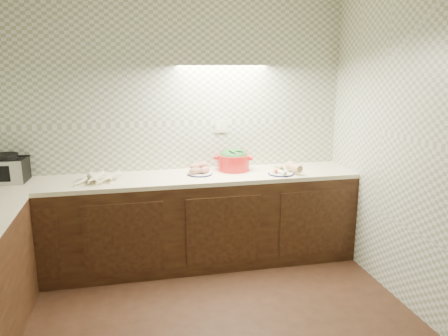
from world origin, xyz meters
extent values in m
cube|color=gray|center=(0.00, 1.78, 1.30)|extent=(3.60, 0.05, 2.60)
cube|color=beige|center=(0.55, 1.79, 1.32)|extent=(0.13, 0.01, 0.12)
cube|color=black|center=(0.00, 1.50, 0.43)|extent=(3.60, 0.60, 0.86)
cube|color=#F5EEBE|center=(0.00, 1.50, 0.88)|extent=(3.60, 0.60, 0.04)
cube|color=black|center=(-1.47, 1.64, 1.01)|extent=(0.38, 0.29, 0.21)
cube|color=#9B9A9F|center=(-1.48, 1.50, 1.01)|extent=(0.36, 0.03, 0.21)
cube|color=black|center=(-1.48, 1.50, 1.01)|extent=(0.23, 0.02, 0.14)
cylinder|color=black|center=(-1.47, 1.64, 1.13)|extent=(0.25, 0.25, 0.04)
cone|color=#F7F5C5|center=(-0.52, 1.43, 0.93)|extent=(0.10, 0.27, 0.05)
cone|color=#F7F5C5|center=(-0.82, 1.53, 0.93)|extent=(0.24, 0.19, 0.05)
cone|color=#F7F5C5|center=(-0.80, 1.52, 0.93)|extent=(0.10, 0.24, 0.05)
cone|color=#F7F5C5|center=(-0.68, 1.53, 0.93)|extent=(0.18, 0.23, 0.06)
cone|color=#F7F5C5|center=(-0.68, 1.53, 0.93)|extent=(0.14, 0.27, 0.06)
cone|color=#F7F5C5|center=(-0.54, 1.47, 0.92)|extent=(0.10, 0.27, 0.05)
cone|color=#F7F5C5|center=(-0.58, 1.54, 0.93)|extent=(0.16, 0.22, 0.06)
cone|color=#F7F5C5|center=(-0.57, 1.48, 0.93)|extent=(0.17, 0.21, 0.06)
cone|color=#F7F5C5|center=(-0.64, 1.50, 0.94)|extent=(0.23, 0.23, 0.05)
cone|color=#F7F5C5|center=(-0.69, 1.40, 0.95)|extent=(0.16, 0.21, 0.05)
cone|color=#F7F5C5|center=(-0.69, 1.46, 0.95)|extent=(0.15, 0.21, 0.05)
cone|color=#F7F5C5|center=(-0.67, 1.48, 0.95)|extent=(0.11, 0.23, 0.05)
cylinder|color=#11113D|center=(0.28, 1.52, 0.91)|extent=(0.24, 0.24, 0.01)
cylinder|color=white|center=(0.28, 1.52, 0.91)|extent=(0.23, 0.23, 0.02)
ellipsoid|color=tan|center=(0.24, 1.49, 0.95)|extent=(0.15, 0.10, 0.06)
ellipsoid|color=tan|center=(0.33, 1.51, 0.95)|extent=(0.15, 0.10, 0.06)
ellipsoid|color=tan|center=(0.27, 1.57, 0.95)|extent=(0.15, 0.10, 0.06)
ellipsoid|color=tan|center=(0.24, 1.54, 0.98)|extent=(0.15, 0.10, 0.06)
ellipsoid|color=tan|center=(0.31, 1.57, 0.98)|extent=(0.15, 0.10, 0.06)
cylinder|color=black|center=(0.32, 1.64, 0.93)|extent=(0.14, 0.14, 0.05)
sphere|color=maroon|center=(0.30, 1.64, 0.97)|extent=(0.07, 0.07, 0.07)
sphere|color=silver|center=(0.35, 1.65, 0.96)|extent=(0.04, 0.04, 0.04)
cylinder|color=red|center=(0.64, 1.63, 0.98)|extent=(0.40, 0.40, 0.16)
cube|color=red|center=(0.48, 1.68, 1.02)|extent=(0.06, 0.08, 0.03)
cube|color=red|center=(0.81, 1.57, 1.02)|extent=(0.06, 0.08, 0.03)
ellipsoid|color=#276228|center=(0.64, 1.63, 1.04)|extent=(0.29, 0.29, 0.16)
cylinder|color=#11113D|center=(1.05, 1.37, 0.91)|extent=(0.25, 0.25, 0.01)
cylinder|color=white|center=(1.05, 1.37, 0.91)|extent=(0.24, 0.24, 0.02)
cone|color=orange|center=(1.02, 1.39, 0.93)|extent=(0.10, 0.14, 0.03)
cone|color=orange|center=(1.04, 1.40, 0.93)|extent=(0.12, 0.12, 0.03)
cone|color=orange|center=(1.02, 1.40, 0.93)|extent=(0.08, 0.14, 0.03)
cone|color=orange|center=(1.01, 1.38, 0.95)|extent=(0.08, 0.14, 0.03)
cone|color=orange|center=(1.05, 1.39, 0.95)|extent=(0.08, 0.14, 0.03)
cylinder|color=white|center=(1.03, 1.32, 0.94)|extent=(0.07, 0.17, 0.04)
cylinder|color=#356F2E|center=(1.06, 1.44, 0.94)|extent=(0.06, 0.11, 0.04)
camera|label=1|loc=(-0.35, -2.51, 1.95)|focal=35.00mm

